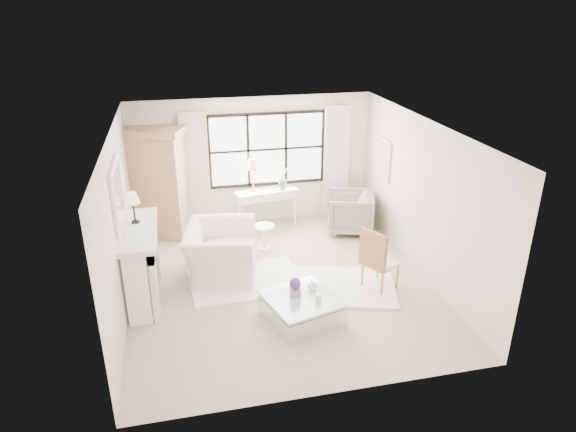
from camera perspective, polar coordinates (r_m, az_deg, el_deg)
name	(u,v)px	position (r m, az deg, el deg)	size (l,w,h in m)	color
floor	(281,283)	(8.89, -0.82, -7.45)	(5.50, 5.50, 0.00)	#BEAC8D
ceiling	(280,128)	(7.87, -0.93, 9.72)	(5.50, 5.50, 0.00)	white
wall_back	(253,162)	(10.84, -3.90, 6.06)	(5.00, 5.00, 0.00)	white
wall_front	(330,301)	(5.92, 4.73, -9.41)	(5.00, 5.00, 0.00)	white
wall_left	(119,225)	(8.19, -18.25, -0.91)	(5.50, 5.50, 0.00)	beige
wall_right	(423,198)	(9.10, 14.73, 1.92)	(5.50, 5.50, 0.00)	beige
window_pane	(267,149)	(10.79, -2.34, 7.41)	(2.40, 0.02, 1.50)	silver
window_frame	(267,149)	(10.78, -2.33, 7.40)	(2.50, 0.04, 1.50)	black
curtain_rod	(267,108)	(10.53, -2.35, 11.88)	(0.04, 0.04, 3.30)	#C19443
curtain_left	(196,172)	(10.67, -10.20, 4.81)	(0.55, 0.10, 2.47)	beige
curtain_right	(336,163)	(11.18, 5.39, 5.94)	(0.55, 0.10, 2.47)	white
fireplace	(140,264)	(8.47, -16.14, -5.12)	(0.58, 1.66, 1.26)	silver
mirror_frame	(117,194)	(8.01, -18.47, 2.32)	(0.05, 1.15, 0.95)	white
mirror_glass	(119,194)	(8.01, -18.26, 2.33)	(0.02, 1.00, 0.80)	silver
art_frame	(383,159)	(10.47, 10.56, 6.25)	(0.04, 0.62, 0.82)	white
art_canvas	(383,159)	(10.46, 10.46, 6.24)	(0.01, 0.52, 0.72)	beige
mantel_lamp	(133,199)	(8.27, -16.89, 1.78)	(0.22, 0.22, 0.51)	black
armoire	(158,183)	(10.51, -14.22, 3.63)	(1.29, 1.04, 2.24)	tan
console_table	(266,207)	(10.93, -2.41, 0.96)	(1.36, 0.65, 0.80)	white
console_lamp	(253,165)	(10.58, -3.94, 5.67)	(0.28, 0.28, 0.69)	gold
orchid_plant	(283,178)	(10.77, -0.55, 4.22)	(0.25, 0.20, 0.46)	#637B52
side_table	(264,234)	(9.89, -2.66, -1.98)	(0.40, 0.40, 0.51)	white
rug_left	(245,280)	(8.97, -4.77, -7.13)	(1.87, 1.32, 0.03)	white
rug_right	(342,286)	(8.82, 6.05, -7.76)	(1.75, 1.31, 0.03)	white
club_armchair	(221,251)	(9.06, -7.48, -3.88)	(1.35, 1.18, 0.87)	silver
wingback_chair	(350,212)	(10.71, 6.91, 0.41)	(0.89, 0.92, 0.83)	gray
french_chair	(379,272)	(8.74, 10.09, -6.10)	(0.65, 0.65, 1.08)	#AF7349
coffee_table	(302,309)	(7.89, 1.51, -10.28)	(1.24, 1.24, 0.38)	silver
planter_box	(295,292)	(7.81, 0.79, -8.41)	(0.16, 0.16, 0.12)	slate
planter_flowers	(295,283)	(7.73, 0.80, -7.49)	(0.17, 0.17, 0.17)	#4F2B6C
pillar_candle	(318,298)	(7.68, 3.40, -9.07)	(0.09, 0.09, 0.12)	white
coffee_vase	(312,285)	(7.94, 2.71, -7.70)	(0.15, 0.15, 0.16)	silver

